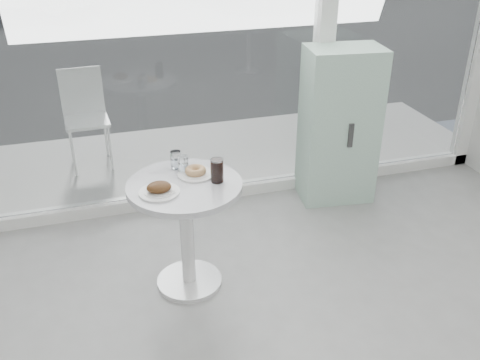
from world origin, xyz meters
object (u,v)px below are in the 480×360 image
object	(u,v)px
cola_glass	(217,171)
water_tumbler_b	(183,165)
water_tumbler_a	(176,161)
mint_cabinet	(339,126)
plate_donut	(196,172)
main_table	(186,214)
patio_chair	(85,112)
plate_fritter	(160,189)

from	to	relation	value
cola_glass	water_tumbler_b	bearing A→B (deg)	132.98
water_tumbler_a	water_tumbler_b	size ratio (longest dim) A/B	1.05
mint_cabinet	plate_donut	xyz separation A→B (m)	(-1.38, -0.75, 0.14)
main_table	patio_chair	world-z (taller)	patio_chair
main_table	cola_glass	xyz separation A→B (m)	(0.20, -0.03, 0.29)
mint_cabinet	plate_fritter	world-z (taller)	mint_cabinet
main_table	water_tumbler_b	world-z (taller)	water_tumbler_b
mint_cabinet	cola_glass	world-z (taller)	mint_cabinet
water_tumbler_b	cola_glass	xyz separation A→B (m)	(0.18, -0.19, 0.02)
plate_donut	cola_glass	xyz separation A→B (m)	(0.11, -0.12, 0.05)
patio_chair	water_tumbler_b	xyz separation A→B (m)	(0.57, -1.88, 0.25)
mint_cabinet	cola_glass	distance (m)	1.55
water_tumbler_a	cola_glass	bearing A→B (deg)	-51.40
water_tumbler_a	patio_chair	bearing A→B (deg)	106.53
main_table	patio_chair	size ratio (longest dim) A/B	0.85
patio_chair	plate_fritter	world-z (taller)	patio_chair
main_table	plate_donut	world-z (taller)	plate_donut
cola_glass	mint_cabinet	bearing A→B (deg)	34.60
water_tumbler_b	main_table	bearing A→B (deg)	-99.74
water_tumbler_a	water_tumbler_b	distance (m)	0.08
plate_fritter	water_tumbler_a	size ratio (longest dim) A/B	2.12
mint_cabinet	water_tumbler_a	size ratio (longest dim) A/B	11.31
patio_chair	cola_glass	world-z (taller)	patio_chair
plate_donut	main_table	bearing A→B (deg)	-135.52
cola_glass	plate_fritter	bearing A→B (deg)	-173.35
patio_chair	cola_glass	size ratio (longest dim) A/B	5.97
water_tumbler_b	cola_glass	world-z (taller)	cola_glass
plate_fritter	water_tumbler_a	xyz separation A→B (m)	(0.16, 0.30, 0.02)
main_table	cola_glass	bearing A→B (deg)	-9.16
patio_chair	water_tumbler_b	world-z (taller)	patio_chair
water_tumbler_a	plate_fritter	bearing A→B (deg)	-117.27
water_tumbler_a	mint_cabinet	bearing A→B (deg)	22.59
plate_donut	water_tumbler_a	xyz separation A→B (m)	(-0.10, 0.14, 0.03)
mint_cabinet	water_tumbler_b	size ratio (longest dim) A/B	11.82
water_tumbler_b	cola_glass	bearing A→B (deg)	-47.02
plate_fritter	cola_glass	size ratio (longest dim) A/B	1.61
patio_chair	plate_fritter	distance (m)	2.16
mint_cabinet	cola_glass	xyz separation A→B (m)	(-1.27, -0.88, 0.19)
plate_donut	cola_glass	distance (m)	0.17
mint_cabinet	patio_chair	distance (m)	2.34
mint_cabinet	cola_glass	bearing A→B (deg)	-138.34
water_tumbler_a	cola_glass	size ratio (longest dim) A/B	0.76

